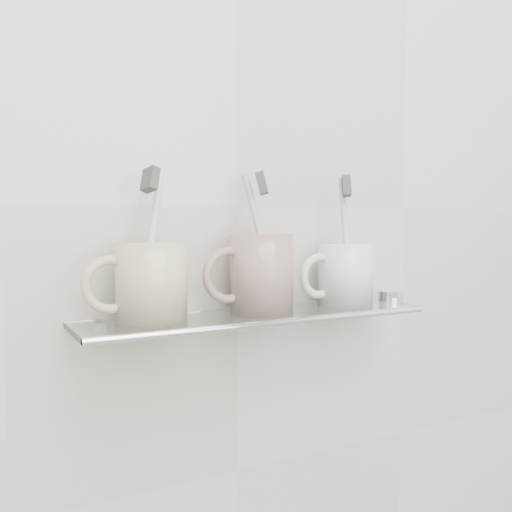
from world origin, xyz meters
TOP-DOWN VIEW (x-y plane):
  - wall_back at (0.00, 1.10)m, footprint 2.50×0.00m
  - shelf_glass at (0.00, 1.04)m, footprint 0.50×0.12m
  - shelf_rail at (0.00, 0.98)m, footprint 0.50×0.01m
  - bracket_left at (-0.21, 1.09)m, footprint 0.02×0.03m
  - bracket_right at (0.21, 1.09)m, footprint 0.02×0.03m
  - mug_left at (-0.15, 1.04)m, footprint 0.09×0.09m
  - mug_left_handle at (-0.20, 1.04)m, footprint 0.07×0.01m
  - toothbrush_left at (-0.15, 1.04)m, footprint 0.06×0.07m
  - bristles_left at (-0.15, 1.04)m, footprint 0.03×0.03m
  - mug_center at (0.01, 1.04)m, footprint 0.10×0.10m
  - mug_center_handle at (-0.04, 1.04)m, footprint 0.08×0.01m
  - toothbrush_center at (0.01, 1.04)m, footprint 0.05×0.05m
  - bristles_center at (0.01, 1.04)m, footprint 0.03×0.03m
  - mug_right at (0.15, 1.04)m, footprint 0.11×0.11m
  - mug_right_handle at (0.11, 1.04)m, footprint 0.07×0.01m
  - toothbrush_right at (0.15, 1.04)m, footprint 0.02×0.05m
  - bristles_right at (0.15, 1.04)m, footprint 0.02×0.03m
  - chrome_cap at (0.24, 1.04)m, footprint 0.04×0.04m

SIDE VIEW (x-z plane):
  - bracket_left at x=-0.21m, z-range 1.08..1.09m
  - bracket_right at x=0.21m, z-range 1.08..1.09m
  - shelf_glass at x=0.00m, z-range 1.09..1.10m
  - shelf_rail at x=0.00m, z-range 1.09..1.10m
  - chrome_cap at x=0.24m, z-range 1.10..1.12m
  - mug_right at x=0.15m, z-range 1.10..1.19m
  - mug_right_handle at x=0.11m, z-range 1.11..1.18m
  - mug_left at x=-0.15m, z-range 1.10..1.20m
  - mug_left_handle at x=-0.20m, z-range 1.11..1.19m
  - mug_center at x=0.01m, z-range 1.10..1.21m
  - mug_center_handle at x=-0.04m, z-range 1.12..1.19m
  - toothbrush_left at x=-0.15m, z-range 1.11..1.29m
  - toothbrush_center at x=0.01m, z-range 1.11..1.29m
  - toothbrush_right at x=0.15m, z-range 1.11..1.30m
  - wall_back at x=0.00m, z-range 0.00..2.50m
  - bristles_left at x=-0.15m, z-range 1.26..1.30m
  - bristles_center at x=0.01m, z-range 1.26..1.30m
  - bristles_right at x=0.15m, z-range 1.26..1.30m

